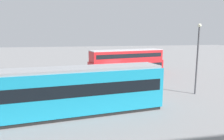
# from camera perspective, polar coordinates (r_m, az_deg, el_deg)

# --- Properties ---
(ground_plane) EXTENTS (160.00, 160.00, 0.00)m
(ground_plane) POSITION_cam_1_polar(r_m,az_deg,el_deg) (28.76, 0.62, -2.39)
(ground_plane) COLOR gray
(double_decker_bus) EXTENTS (11.80, 4.75, 3.77)m
(double_decker_bus) POSITION_cam_1_polar(r_m,az_deg,el_deg) (31.43, 4.06, 2.20)
(double_decker_bus) COLOR red
(double_decker_bus) RESTS_ON ground
(tram_yellow) EXTENTS (15.15, 4.13, 3.59)m
(tram_yellow) POSITION_cam_1_polar(r_m,az_deg,el_deg) (15.98, -12.44, -5.60)
(tram_yellow) COLOR teal
(tram_yellow) RESTS_ON ground
(pedestrian_near_railing) EXTENTS (0.45, 0.45, 1.66)m
(pedestrian_near_railing) POSITION_cam_1_polar(r_m,az_deg,el_deg) (21.99, -7.87, -3.71)
(pedestrian_near_railing) COLOR black
(pedestrian_near_railing) RESTS_ON ground
(pedestrian_railing) EXTENTS (9.50, 1.21, 1.08)m
(pedestrian_railing) POSITION_cam_1_polar(r_m,az_deg,el_deg) (22.37, -5.59, -3.98)
(pedestrian_railing) COLOR gray
(pedestrian_railing) RESTS_ON ground
(info_sign) EXTENTS (1.16, 0.26, 2.42)m
(info_sign) POSITION_cam_1_polar(r_m,az_deg,el_deg) (22.36, -16.09, -1.87)
(info_sign) COLOR slate
(info_sign) RESTS_ON ground
(street_lamp) EXTENTS (0.36, 0.36, 7.05)m
(street_lamp) POSITION_cam_1_polar(r_m,az_deg,el_deg) (22.44, 22.33, 4.10)
(street_lamp) COLOR #4C4C51
(street_lamp) RESTS_ON ground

